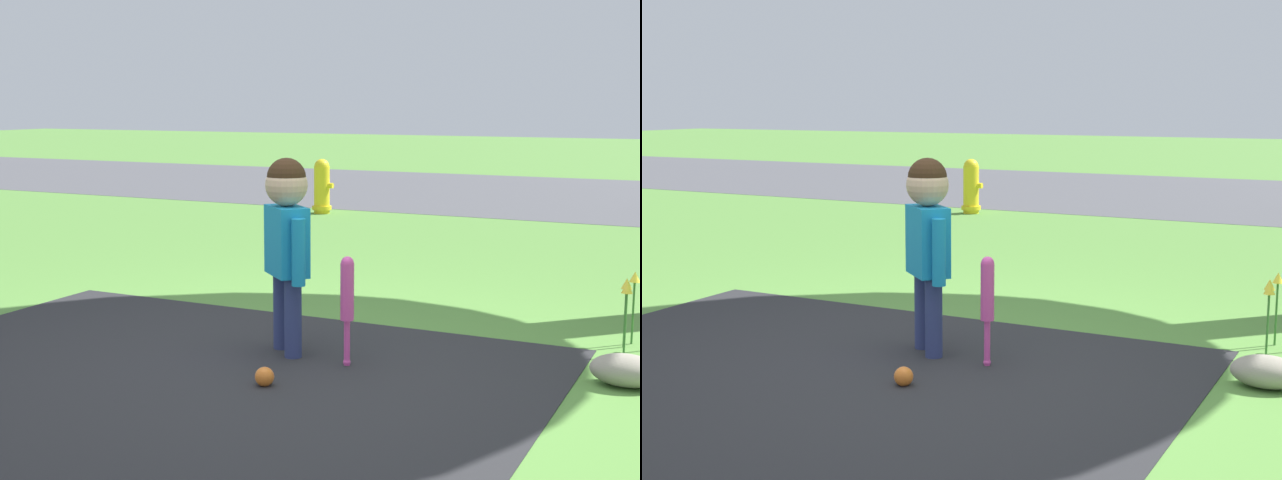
{
  "view_description": "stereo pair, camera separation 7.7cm",
  "coord_description": "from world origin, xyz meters",
  "views": [
    {
      "loc": [
        2.04,
        -3.91,
        1.36
      ],
      "look_at": [
        -0.2,
        0.61,
        0.57
      ],
      "focal_mm": 50.0,
      "sensor_mm": 36.0,
      "label": 1
    },
    {
      "loc": [
        2.11,
        -3.88,
        1.36
      ],
      "look_at": [
        -0.2,
        0.61,
        0.57
      ],
      "focal_mm": 50.0,
      "sensor_mm": 36.0,
      "label": 2
    }
  ],
  "objects": [
    {
      "name": "fire_hydrant",
      "position": [
        -2.72,
        5.77,
        0.33
      ],
      "size": [
        0.27,
        0.24,
        0.66
      ],
      "color": "yellow",
      "rests_on": "ground"
    },
    {
      "name": "child",
      "position": [
        -0.2,
        0.21,
        0.69
      ],
      "size": [
        0.34,
        0.32,
        1.06
      ],
      "rotation": [
        0.0,
        0.0,
        -0.74
      ],
      "color": "navy",
      "rests_on": "ground"
    },
    {
      "name": "street_strip",
      "position": [
        0.0,
        9.2,
        0.0
      ],
      "size": [
        40.0,
        6.0,
        0.01
      ],
      "color": "#4C4C51",
      "rests_on": "ground"
    },
    {
      "name": "sports_ball",
      "position": [
        -0.03,
        -0.33,
        0.05
      ],
      "size": [
        0.09,
        0.09,
        0.09
      ],
      "color": "orange",
      "rests_on": "ground"
    },
    {
      "name": "ground_plane",
      "position": [
        0.0,
        0.0,
        0.0
      ],
      "size": [
        60.0,
        60.0,
        0.0
      ],
      "primitive_type": "plane",
      "color": "#518438"
    },
    {
      "name": "baseball_bat",
      "position": [
        0.19,
        0.14,
        0.37
      ],
      "size": [
        0.07,
        0.07,
        0.58
      ],
      "color": "#E54CA5",
      "rests_on": "ground"
    },
    {
      "name": "edging_rock",
      "position": [
        1.53,
        0.44,
        0.08
      ],
      "size": [
        0.34,
        0.23,
        0.16
      ],
      "color": "gray",
      "rests_on": "ground"
    }
  ]
}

